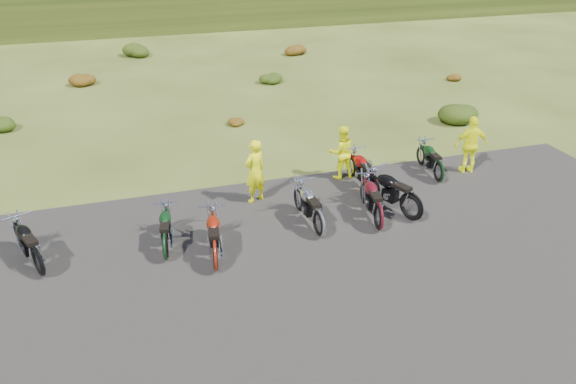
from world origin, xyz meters
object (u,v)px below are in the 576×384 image
object	(u,v)px
motorcycle_7	(437,182)
person_middle	(255,172)
motorcycle_0	(42,276)
motorcycle_3	(318,236)

from	to	relation	value
motorcycle_7	person_middle	bearing A→B (deg)	90.90
motorcycle_0	motorcycle_3	distance (m)	6.76
motorcycle_0	person_middle	distance (m)	6.12
motorcycle_3	person_middle	xyz separation A→B (m)	(-1.09, 2.36, 0.94)
motorcycle_0	person_middle	bearing A→B (deg)	-91.98
motorcycle_3	person_middle	world-z (taller)	person_middle
motorcycle_3	person_middle	distance (m)	2.76
motorcycle_3	motorcycle_7	size ratio (longest dim) A/B	1.10
motorcycle_7	motorcycle_0	bearing A→B (deg)	103.56
motorcycle_7	person_middle	xyz separation A→B (m)	(-5.72, 0.40, 0.94)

